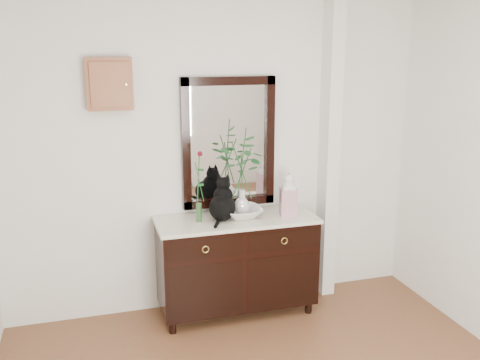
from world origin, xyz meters
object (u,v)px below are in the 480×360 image
object	(u,v)px
cat	(222,199)
lotus_bowl	(242,212)
ginger_jar	(289,194)
sideboard	(237,260)

from	to	relation	value
cat	lotus_bowl	xyz separation A→B (m)	(0.17, 0.02, -0.13)
lotus_bowl	ginger_jar	distance (m)	0.42
lotus_bowl	ginger_jar	world-z (taller)	ginger_jar
sideboard	cat	bearing A→B (deg)	-179.63
cat	lotus_bowl	world-z (taller)	cat
cat	ginger_jar	xyz separation A→B (m)	(0.56, -0.04, 0.01)
cat	lotus_bowl	distance (m)	0.22
lotus_bowl	ginger_jar	xyz separation A→B (m)	(0.39, -0.06, 0.14)
sideboard	cat	world-z (taller)	cat
cat	sideboard	bearing A→B (deg)	24.17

